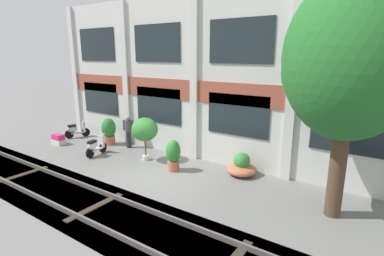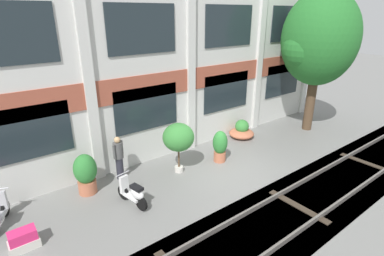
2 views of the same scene
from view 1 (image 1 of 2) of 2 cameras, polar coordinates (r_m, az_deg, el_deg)
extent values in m
plane|color=slate|center=(11.93, -6.82, -9.21)|extent=(80.00, 80.00, 0.00)
cube|color=silver|center=(13.37, 1.14, 9.39)|extent=(16.87, 0.50, 7.22)
cube|color=#9E4C38|center=(13.20, 0.48, 7.10)|extent=(16.87, 0.06, 0.90)
cube|color=silver|center=(19.14, -21.41, 9.82)|extent=(0.36, 0.16, 7.22)
cube|color=silver|center=(15.85, -12.56, 9.78)|extent=(0.36, 0.16, 7.22)
cube|color=silver|center=(13.11, 0.39, 9.30)|extent=(0.36, 0.16, 7.22)
cube|color=silver|center=(11.32, 18.57, 7.86)|extent=(0.36, 0.16, 7.22)
cube|color=#1E282D|center=(17.60, -17.00, 5.42)|extent=(2.70, 0.04, 1.70)
cube|color=#1E282D|center=(14.58, -6.47, 4.29)|extent=(2.70, 0.04, 1.70)
cube|color=#1E282D|center=(12.29, 8.65, 2.42)|extent=(2.70, 0.04, 1.70)
cube|color=#1E282D|center=(11.18, 28.47, -0.27)|extent=(2.70, 0.04, 1.70)
cube|color=#1E282D|center=(17.44, -17.69, 14.88)|extent=(2.70, 0.04, 1.70)
cube|color=#1E282D|center=(14.39, -6.79, 15.75)|extent=(2.70, 0.04, 1.70)
cube|color=#1E282D|center=(12.06, 9.17, 16.05)|extent=(2.70, 0.04, 1.70)
cube|color=#1E282D|center=(10.93, 30.27, 14.64)|extent=(2.70, 0.04, 1.70)
cube|color=#5B5449|center=(10.22, -17.87, -14.86)|extent=(24.87, 2.80, 0.28)
cube|color=#605B56|center=(9.77, -21.39, -15.17)|extent=(24.87, 0.07, 0.15)
cube|color=#605B56|center=(10.52, -14.81, -12.46)|extent=(24.87, 0.07, 0.15)
cube|color=#382D23|center=(13.76, -29.74, -7.76)|extent=(0.24, 2.10, 0.03)
cube|color=#382D23|center=(10.16, -17.96, -14.07)|extent=(0.24, 2.10, 0.03)
cylinder|color=#4C3826|center=(9.56, 26.08, -5.83)|extent=(0.46, 0.46, 3.34)
ellipsoid|color=#236B28|center=(9.08, 28.04, 11.61)|extent=(3.53, 3.53, 4.41)
sphere|color=#236B28|center=(9.43, 22.52, 9.50)|extent=(1.94, 1.94, 1.94)
cylinder|color=beige|center=(13.79, -8.79, -5.58)|extent=(0.33, 0.33, 0.21)
cylinder|color=brown|center=(13.60, -8.88, -3.17)|extent=(0.07, 0.07, 1.01)
ellipsoid|color=#388438|center=(13.41, -9.00, -0.26)|extent=(1.17, 1.17, 1.05)
cube|color=beige|center=(17.40, -24.04, -2.44)|extent=(0.72, 0.44, 0.25)
cube|color=#DB2866|center=(17.34, -24.12, -1.59)|extent=(0.65, 0.39, 0.28)
cylinder|color=#B76647|center=(16.49, -15.46, -2.20)|extent=(0.60, 0.60, 0.46)
ellipsoid|color=#2D7A33|center=(16.33, -15.61, 0.04)|extent=(0.75, 0.75, 1.03)
ellipsoid|color=#B76647|center=(12.13, 9.42, -7.82)|extent=(1.19, 1.19, 0.42)
sphere|color=#388438|center=(12.00, 9.49, -6.18)|extent=(0.66, 0.66, 0.66)
cylinder|color=#B76647|center=(12.41, -3.56, -7.17)|extent=(0.49, 0.49, 0.41)
ellipsoid|color=#2D7A33|center=(12.21, -3.60, -4.46)|extent=(0.60, 0.60, 0.97)
cylinder|color=black|center=(18.48, -19.60, -0.76)|extent=(0.28, 0.47, 0.48)
cylinder|color=black|center=(18.34, -22.34, -1.11)|extent=(0.28, 0.47, 0.48)
cube|color=#B2B2B7|center=(18.40, -21.00, -0.82)|extent=(0.50, 0.72, 0.08)
ellipsoid|color=#B2B2B7|center=(18.30, -21.87, -0.19)|extent=(0.47, 0.62, 0.36)
cube|color=black|center=(18.26, -21.92, 0.41)|extent=(0.38, 0.49, 0.10)
cube|color=#B2B2B7|center=(18.39, -19.93, 0.23)|extent=(0.30, 0.23, 0.60)
cylinder|color=#B7B7BF|center=(18.31, -19.96, 1.40)|extent=(0.47, 0.24, 0.03)
cylinder|color=black|center=(15.25, -16.61, -3.56)|extent=(0.18, 0.49, 0.48)
cylinder|color=black|center=(14.60, -18.85, -4.50)|extent=(0.18, 0.49, 0.48)
cube|color=silver|center=(14.90, -17.74, -3.88)|extent=(0.37, 0.71, 0.08)
ellipsoid|color=silver|center=(14.65, -18.47, -3.26)|extent=(0.36, 0.60, 0.36)
cube|color=black|center=(14.59, -18.53, -2.51)|extent=(0.30, 0.47, 0.10)
cube|color=silver|center=(15.09, -16.89, -2.41)|extent=(0.30, 0.17, 0.60)
cylinder|color=#B7B7BF|center=(15.01, -16.95, -0.99)|extent=(0.50, 0.13, 0.03)
cylinder|color=#282833|center=(15.64, -11.96, -2.15)|extent=(0.26, 0.26, 0.84)
cylinder|color=#4C4C4C|center=(15.46, -12.09, 0.40)|extent=(0.34, 0.34, 0.59)
sphere|color=tan|center=(15.37, -12.17, 1.86)|extent=(0.22, 0.22, 0.22)
cylinder|color=#4C4C4C|center=(15.52, -12.87, 0.52)|extent=(0.09, 0.09, 0.53)
cylinder|color=#4C4C4C|center=(15.39, -11.32, 0.49)|extent=(0.09, 0.09, 0.53)
camera|label=2|loc=(14.82, -52.96, 12.58)|focal=28.00mm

